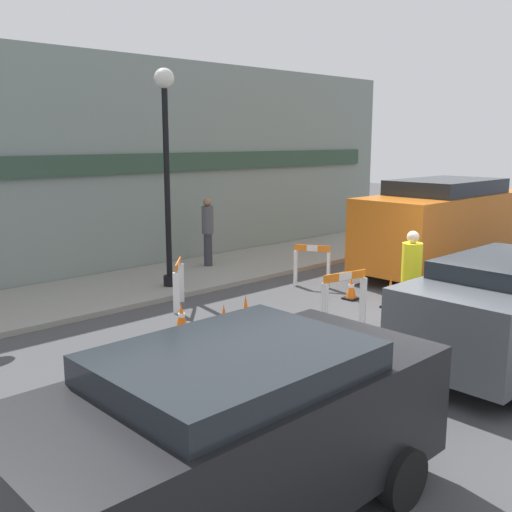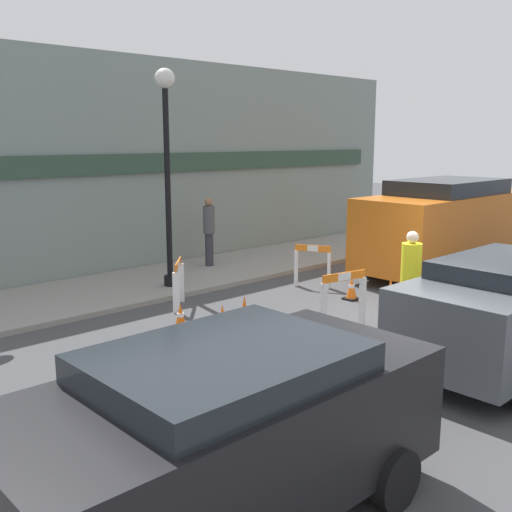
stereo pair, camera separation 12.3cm
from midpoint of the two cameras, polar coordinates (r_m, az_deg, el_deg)
The scene contains 18 objects.
ground_plane at distance 11.67m, azimuth 14.51°, elevation -6.30°, with size 60.00×60.00×0.00m, color #424244.
sidewalk_slab at distance 15.54m, azimuth -4.62°, elevation -1.44°, with size 18.00×3.03×0.11m.
storefront_facade at distance 16.45m, azimuth -8.30°, elevation 8.66°, with size 18.00×0.22×5.50m.
streetlamp_post at distance 13.49m, azimuth -8.82°, elevation 10.11°, with size 0.44×0.44×4.80m.
barricade_0 at distance 14.00m, azimuth 5.10°, elevation -0.80°, with size 0.51×0.81×1.00m.
barricade_1 at distance 12.37m, azimuth -7.67°, elevation -2.47°, with size 0.71×0.76×0.98m.
barricade_2 at distance 10.98m, azimuth 8.10°, elevation -3.96°, with size 0.98×0.32×1.06m.
traffic_cone_0 at distance 12.57m, azimuth 12.40°, elevation -3.48°, with size 0.30×0.30×0.65m.
traffic_cone_1 at distance 10.64m, azimuth -1.32°, elevation -5.65°, with size 0.30×0.30×0.72m.
traffic_cone_2 at distance 10.92m, azimuth -7.44°, elevation -5.87°, with size 0.30×0.30×0.52m.
traffic_cone_3 at distance 10.30m, azimuth 1.40°, elevation -6.85°, with size 0.30×0.30×0.51m.
traffic_cone_4 at distance 10.49m, azimuth -3.42°, elevation -6.26°, with size 0.30×0.30×0.60m.
traffic_cone_5 at distance 13.10m, azimuth 8.80°, elevation -3.07°, with size 0.30×0.30×0.51m.
person_worker at distance 11.23m, azimuth 14.26°, elevation -1.86°, with size 0.46×0.46×1.80m.
person_pedestrian at distance 15.77m, azimuth -4.84°, elevation 2.60°, with size 0.43×0.43×1.81m.
parked_car_0 at distance 5.46m, azimuth -2.75°, elevation -15.87°, with size 4.12×2.03×1.65m.
parked_car_1 at distance 9.82m, azimuth 22.73°, elevation -4.35°, with size 4.18×1.95×1.67m.
work_van at distance 16.02m, azimuth 17.29°, elevation 3.05°, with size 5.52×2.21×2.42m.
Camera 1 is at (-9.58, -5.74, 3.41)m, focal length 42.00 mm.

